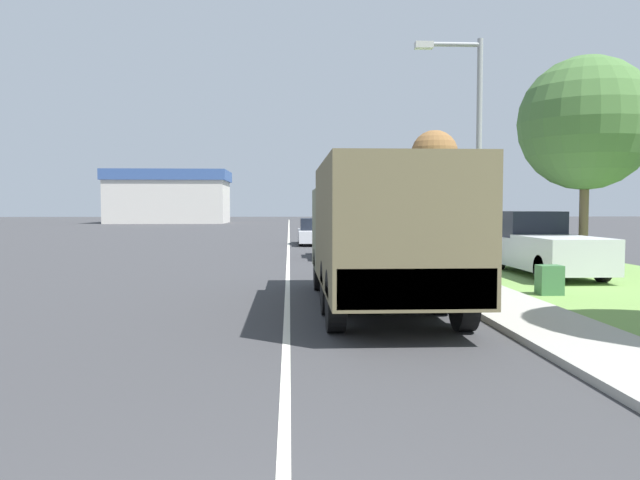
% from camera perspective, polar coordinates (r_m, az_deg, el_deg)
% --- Properties ---
extents(ground_plane, '(180.00, 180.00, 0.00)m').
position_cam_1_polar(ground_plane, '(42.10, -2.88, 0.19)').
color(ground_plane, '#38383A').
extents(lane_centre_stripe, '(0.12, 120.00, 0.00)m').
position_cam_1_polar(lane_centre_stripe, '(42.10, -2.88, 0.19)').
color(lane_centre_stripe, silver).
rests_on(lane_centre_stripe, ground).
extents(sidewalk_right, '(1.80, 120.00, 0.12)m').
position_cam_1_polar(sidewalk_right, '(42.33, 3.22, 0.29)').
color(sidewalk_right, '#9E9B93').
rests_on(sidewalk_right, ground).
extents(grass_strip_right, '(7.00, 120.00, 0.02)m').
position_cam_1_polar(grass_strip_right, '(43.01, 9.06, 0.23)').
color(grass_strip_right, '#6B9347').
rests_on(grass_strip_right, ground).
extents(military_truck, '(2.48, 7.93, 2.93)m').
position_cam_1_polar(military_truck, '(12.86, 5.48, 1.01)').
color(military_truck, '#606647').
rests_on(military_truck, ground).
extents(car_nearest_ahead, '(1.75, 4.32, 1.43)m').
position_cam_1_polar(car_nearest_ahead, '(25.86, 1.55, -0.16)').
color(car_nearest_ahead, silver).
rests_on(car_nearest_ahead, ground).
extents(car_second_ahead, '(1.91, 4.72, 1.47)m').
position_cam_1_polar(car_second_ahead, '(34.73, -0.41, 0.69)').
color(car_second_ahead, silver).
rests_on(car_second_ahead, ground).
extents(pickup_truck, '(1.94, 5.40, 1.93)m').
position_cam_1_polar(pickup_truck, '(20.44, 19.64, -0.47)').
color(pickup_truck, silver).
rests_on(pickup_truck, grass_strip_right).
extents(lamp_post, '(1.69, 0.24, 6.11)m').
position_cam_1_polar(lamp_post, '(16.05, 13.53, 9.12)').
color(lamp_post, gray).
rests_on(lamp_post, sidewalk_right).
extents(tree_mid_right, '(4.14, 4.14, 6.74)m').
position_cam_1_polar(tree_mid_right, '(21.36, 23.13, 9.75)').
color(tree_mid_right, brown).
rests_on(tree_mid_right, grass_strip_right).
extents(tree_far_right, '(2.52, 2.52, 6.21)m').
position_cam_1_polar(tree_far_right, '(34.52, 10.42, 7.64)').
color(tree_far_right, brown).
rests_on(tree_far_right, grass_strip_right).
extents(utility_box, '(0.55, 0.45, 0.70)m').
position_cam_1_polar(utility_box, '(15.74, 20.24, -3.45)').
color(utility_box, '#3D7042').
rests_on(utility_box, grass_strip_right).
extents(building_distant, '(15.31, 9.74, 6.75)m').
position_cam_1_polar(building_distant, '(83.17, -13.61, 3.88)').
color(building_distant, beige).
rests_on(building_distant, ground).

